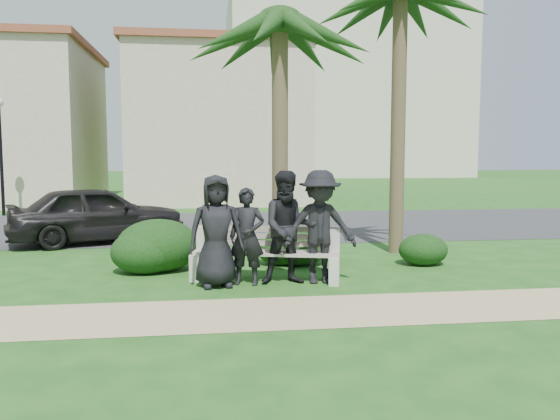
{
  "coord_description": "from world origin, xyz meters",
  "views": [
    {
      "loc": [
        -1.53,
        -9.05,
        2.12
      ],
      "look_at": [
        -0.21,
        1.0,
        1.14
      ],
      "focal_mm": 35.0,
      "sensor_mm": 36.0,
      "label": 1
    }
  ],
  "objects_px": {
    "man_a": "(216,231)",
    "car_a": "(98,214)",
    "man_d": "(320,227)",
    "street_lamp": "(0,135)",
    "park_bench": "(265,257)",
    "palm_left": "(280,24)",
    "man_c": "(288,228)",
    "man_b": "(247,236)"
  },
  "relations": [
    {
      "from": "car_a",
      "to": "man_a",
      "type": "bearing_deg",
      "value": -171.51
    },
    {
      "from": "man_b",
      "to": "man_c",
      "type": "distance_m",
      "value": 0.71
    },
    {
      "from": "man_c",
      "to": "park_bench",
      "type": "bearing_deg",
      "value": 141.61
    },
    {
      "from": "man_c",
      "to": "man_a",
      "type": "bearing_deg",
      "value": -176.75
    },
    {
      "from": "park_bench",
      "to": "street_lamp",
      "type": "bearing_deg",
      "value": 140.19
    },
    {
      "from": "palm_left",
      "to": "man_a",
      "type": "bearing_deg",
      "value": -124.71
    },
    {
      "from": "man_b",
      "to": "man_d",
      "type": "distance_m",
      "value": 1.24
    },
    {
      "from": "street_lamp",
      "to": "palm_left",
      "type": "xyz_separation_m",
      "value": [
        8.89,
        -10.27,
        1.76
      ]
    },
    {
      "from": "man_a",
      "to": "street_lamp",
      "type": "bearing_deg",
      "value": 113.42
    },
    {
      "from": "man_c",
      "to": "man_d",
      "type": "distance_m",
      "value": 0.54
    },
    {
      "from": "park_bench",
      "to": "palm_left",
      "type": "bearing_deg",
      "value": 87.79
    },
    {
      "from": "man_b",
      "to": "man_d",
      "type": "height_order",
      "value": "man_d"
    },
    {
      "from": "man_a",
      "to": "car_a",
      "type": "xyz_separation_m",
      "value": [
        -2.87,
        5.12,
        -0.21
      ]
    },
    {
      "from": "park_bench",
      "to": "man_a",
      "type": "distance_m",
      "value": 1.05
    },
    {
      "from": "man_b",
      "to": "palm_left",
      "type": "relative_size",
      "value": 0.29
    },
    {
      "from": "palm_left",
      "to": "car_a",
      "type": "height_order",
      "value": "palm_left"
    },
    {
      "from": "street_lamp",
      "to": "man_a",
      "type": "height_order",
      "value": "street_lamp"
    },
    {
      "from": "man_a",
      "to": "man_c",
      "type": "xyz_separation_m",
      "value": [
        1.21,
        0.06,
        0.03
      ]
    },
    {
      "from": "car_a",
      "to": "street_lamp",
      "type": "bearing_deg",
      "value": 13.01
    },
    {
      "from": "man_a",
      "to": "car_a",
      "type": "relative_size",
      "value": 0.44
    },
    {
      "from": "street_lamp",
      "to": "park_bench",
      "type": "bearing_deg",
      "value": -54.46
    },
    {
      "from": "park_bench",
      "to": "car_a",
      "type": "height_order",
      "value": "car_a"
    },
    {
      "from": "car_a",
      "to": "park_bench",
      "type": "bearing_deg",
      "value": -162.89
    },
    {
      "from": "street_lamp",
      "to": "palm_left",
      "type": "bearing_deg",
      "value": -49.13
    },
    {
      "from": "street_lamp",
      "to": "car_a",
      "type": "distance_m",
      "value": 8.75
    },
    {
      "from": "palm_left",
      "to": "man_b",
      "type": "bearing_deg",
      "value": -113.69
    },
    {
      "from": "man_c",
      "to": "man_d",
      "type": "xyz_separation_m",
      "value": [
        0.54,
        -0.01,
        0.0
      ]
    },
    {
      "from": "street_lamp",
      "to": "man_a",
      "type": "relative_size",
      "value": 2.32
    },
    {
      "from": "man_a",
      "to": "man_d",
      "type": "relative_size",
      "value": 0.96
    },
    {
      "from": "man_d",
      "to": "palm_left",
      "type": "distance_m",
      "value": 4.19
    },
    {
      "from": "park_bench",
      "to": "man_b",
      "type": "relative_size",
      "value": 1.65
    },
    {
      "from": "man_a",
      "to": "palm_left",
      "type": "height_order",
      "value": "palm_left"
    },
    {
      "from": "street_lamp",
      "to": "man_d",
      "type": "relative_size",
      "value": 2.24
    },
    {
      "from": "park_bench",
      "to": "man_a",
      "type": "xyz_separation_m",
      "value": [
        -0.84,
        -0.35,
        0.52
      ]
    },
    {
      "from": "man_b",
      "to": "car_a",
      "type": "distance_m",
      "value": 6.07
    },
    {
      "from": "man_b",
      "to": "street_lamp",
      "type": "bearing_deg",
      "value": 138.88
    },
    {
      "from": "man_a",
      "to": "man_d",
      "type": "bearing_deg",
      "value": -6.94
    },
    {
      "from": "man_d",
      "to": "palm_left",
      "type": "xyz_separation_m",
      "value": [
        -0.44,
        1.83,
        3.74
      ]
    },
    {
      "from": "man_b",
      "to": "man_c",
      "type": "bearing_deg",
      "value": 13.61
    },
    {
      "from": "man_d",
      "to": "car_a",
      "type": "xyz_separation_m",
      "value": [
        -4.62,
        5.07,
        -0.24
      ]
    },
    {
      "from": "man_d",
      "to": "palm_left",
      "type": "relative_size",
      "value": 0.34
    },
    {
      "from": "man_d",
      "to": "man_b",
      "type": "bearing_deg",
      "value": 179.46
    }
  ]
}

